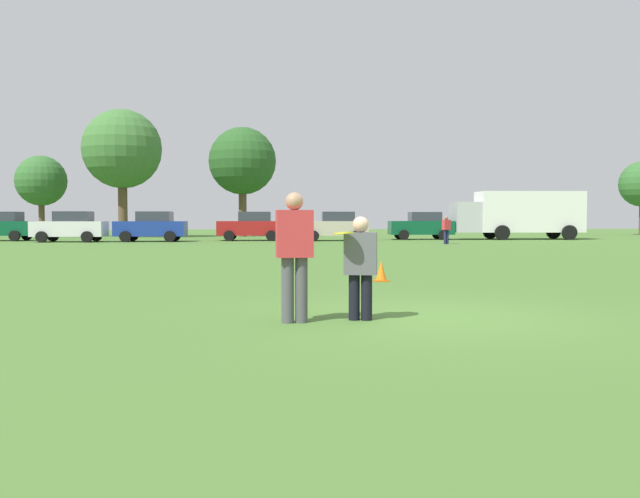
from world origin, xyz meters
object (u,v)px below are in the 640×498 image
object	(u,v)px
bystander_sideline_watcher	(446,228)
parked_car_mid_right	(252,226)
frisbee	(344,233)
box_truck	(520,213)
parked_car_mid_left	(70,226)
parked_car_far_right	(422,226)
player_thrower	(294,249)
parked_car_near_right	(335,226)
player_defender	(360,263)
parked_car_near_left	(0,226)
traffic_cone	(381,271)
parked_car_center	(152,226)

from	to	relation	value
bystander_sideline_watcher	parked_car_mid_right	bearing A→B (deg)	146.13
frisbee	box_truck	bearing A→B (deg)	64.69
box_truck	parked_car_mid_left	bearing A→B (deg)	-175.81
frisbee	parked_car_far_right	xyz separation A→B (m)	(10.29, 36.07, -0.30)
player_thrower	parked_car_near_right	world-z (taller)	parked_car_near_right
parked_car_mid_right	parked_car_near_right	xyz separation A→B (m)	(5.17, -0.92, 0.00)
parked_car_near_right	parked_car_far_right	bearing A→B (deg)	18.17
box_truck	parked_car_mid_right	bearing A→B (deg)	-178.05
frisbee	parked_car_far_right	size ratio (longest dim) A/B	0.06
player_defender	parked_car_mid_left	bearing A→B (deg)	109.81
parked_car_near_left	parked_car_far_right	world-z (taller)	same
parked_car_far_right	player_thrower	bearing A→B (deg)	-106.93
traffic_cone	parked_car_center	bearing A→B (deg)	107.53
parked_car_near_left	box_truck	xyz separation A→B (m)	(33.43, -0.52, 0.83)
parked_car_near_left	parked_car_mid_left	world-z (taller)	same
parked_car_mid_left	parked_car_far_right	bearing A→B (deg)	6.65
traffic_cone	bystander_sideline_watcher	world-z (taller)	bystander_sideline_watcher
parked_car_mid_right	parked_car_mid_left	bearing A→B (deg)	-172.13
parked_car_mid_left	parked_car_mid_right	bearing A→B (deg)	7.87
player_thrower	bystander_sideline_watcher	xyz separation A→B (m)	(10.25, 27.84, -0.14)
parked_car_mid_right	bystander_sideline_watcher	size ratio (longest dim) A/B	2.79
parked_car_mid_left	bystander_sideline_watcher	bearing A→B (deg)	-14.70
frisbee	parked_car_center	size ratio (longest dim) A/B	0.06
traffic_cone	parked_car_near_right	xyz separation A→B (m)	(2.49, 27.96, 0.69)
parked_car_near_left	parked_car_mid_right	bearing A→B (deg)	-4.11
player_thrower	parked_car_far_right	distance (m)	37.62
frisbee	parked_car_far_right	bearing A→B (deg)	74.08
frisbee	bystander_sideline_watcher	xyz separation A→B (m)	(9.58, 27.91, -0.36)
parked_car_mid_right	parked_car_far_right	bearing A→B (deg)	5.48
parked_car_mid_right	parked_car_near_right	distance (m)	5.25
parked_car_near_left	parked_car_mid_right	distance (m)	15.68
box_truck	player_thrower	bearing A→B (deg)	-116.22
frisbee	traffic_cone	world-z (taller)	frisbee
parked_car_near_left	parked_car_far_right	distance (m)	26.88
parked_car_mid_right	traffic_cone	bearing A→B (deg)	-84.71
parked_car_near_left	traffic_cone	bearing A→B (deg)	-58.60
frisbee	parked_car_mid_right	distance (m)	35.00
parked_car_near_left	box_truck	size ratio (longest dim) A/B	0.50
parked_car_center	parked_car_mid_left	bearing A→B (deg)	-177.28
parked_car_center	parked_car_mid_right	bearing A→B (deg)	11.80
parked_car_mid_left	parked_car_mid_right	xyz separation A→B (m)	(10.76, 1.49, 0.00)
traffic_cone	parked_car_far_right	world-z (taller)	parked_car_far_right
traffic_cone	player_defender	bearing A→B (deg)	-103.79
traffic_cone	parked_car_mid_left	distance (m)	30.51
parked_car_near_left	parked_car_mid_right	size ratio (longest dim) A/B	1.00
traffic_cone	parked_car_center	world-z (taller)	parked_car_center
parked_car_near_right	parked_car_far_right	world-z (taller)	same
parked_car_near_left	parked_car_near_right	world-z (taller)	same
player_thrower	box_truck	distance (m)	39.60
player_defender	parked_car_center	bearing A→B (deg)	102.25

